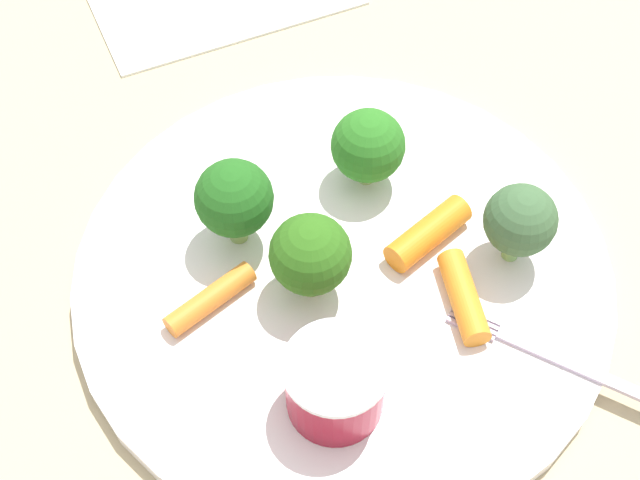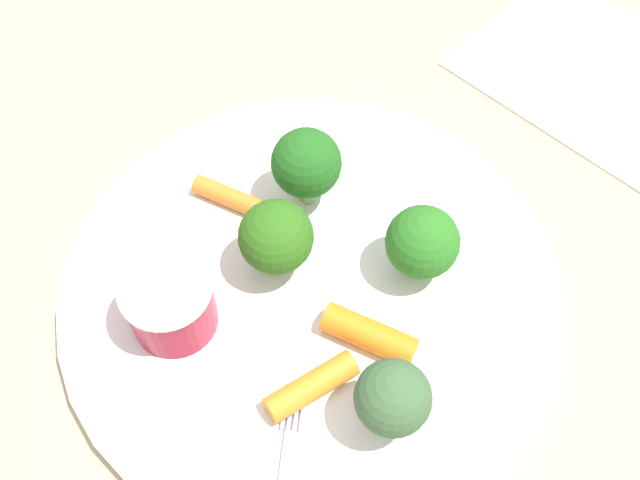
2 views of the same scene
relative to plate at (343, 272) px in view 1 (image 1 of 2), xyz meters
name	(u,v)px [view 1 (image 1 of 2)]	position (x,y,z in m)	size (l,w,h in m)	color
ground_plane	(343,278)	(0.00, 0.00, -0.01)	(2.40, 2.40, 0.00)	tan
plate	(343,272)	(0.00, 0.00, 0.00)	(0.31, 0.31, 0.01)	white
sauce_cup	(335,384)	(-0.03, -0.08, 0.03)	(0.05, 0.05, 0.04)	maroon
broccoli_floret_0	(310,255)	(-0.02, -0.01, 0.04)	(0.05, 0.05, 0.06)	#83B95E
broccoli_floret_1	(520,221)	(0.09, -0.02, 0.04)	(0.04, 0.04, 0.05)	#81B463
broccoli_floret_2	(368,146)	(0.04, 0.06, 0.04)	(0.04, 0.04, 0.05)	#98B975
broccoli_floret_3	(234,199)	(-0.05, 0.04, 0.04)	(0.04, 0.04, 0.06)	#81AB5D
carrot_stick_0	(426,228)	(0.05, 0.00, 0.01)	(0.02, 0.02, 0.06)	orange
carrot_stick_1	(464,297)	(0.05, -0.05, 0.01)	(0.02, 0.02, 0.05)	orange
carrot_stick_2	(211,300)	(-0.08, 0.00, 0.01)	(0.01, 0.01, 0.06)	orange
fork	(608,381)	(0.11, -0.11, 0.01)	(0.13, 0.14, 0.00)	#BDADC5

